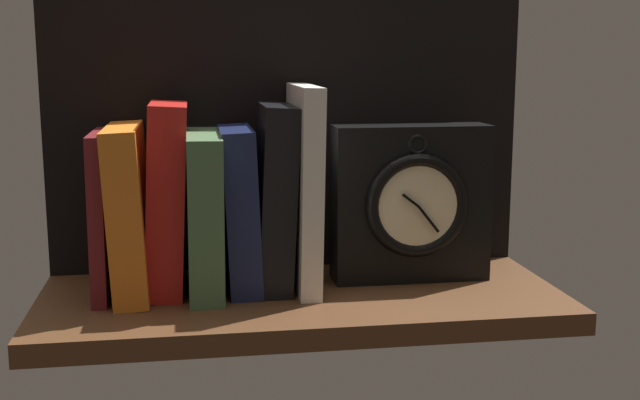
{
  "coord_description": "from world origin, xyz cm",
  "views": [
    {
      "loc": [
        -12.46,
        -90.92,
        27.71
      ],
      "look_at": [
        2.73,
        3.34,
        10.32
      ],
      "focal_mm": 45.49,
      "sensor_mm": 36.0,
      "label": 1
    }
  ],
  "objects_px": {
    "book_white_catcher": "(304,187)",
    "book_green_romantic": "(205,212)",
    "book_red_requiem": "(167,198)",
    "framed_clock": "(411,203)",
    "book_orange_pandolfini": "(129,210)",
    "book_maroon_dawkins": "(102,214)",
    "book_black_skeptic": "(274,197)",
    "book_navy_bierce": "(240,209)"
  },
  "relations": [
    {
      "from": "book_white_catcher",
      "to": "book_green_romantic",
      "type": "bearing_deg",
      "value": 180.0
    },
    {
      "from": "framed_clock",
      "to": "book_maroon_dawkins",
      "type": "bearing_deg",
      "value": -179.77
    },
    {
      "from": "book_black_skeptic",
      "to": "book_green_romantic",
      "type": "bearing_deg",
      "value": 180.0
    },
    {
      "from": "book_white_catcher",
      "to": "book_black_skeptic",
      "type": "bearing_deg",
      "value": 180.0
    },
    {
      "from": "book_orange_pandolfini",
      "to": "book_red_requiem",
      "type": "height_order",
      "value": "book_red_requiem"
    },
    {
      "from": "book_orange_pandolfini",
      "to": "framed_clock",
      "type": "xyz_separation_m",
      "value": [
        0.34,
        0.0,
        -0.0
      ]
    },
    {
      "from": "book_navy_bierce",
      "to": "book_maroon_dawkins",
      "type": "bearing_deg",
      "value": 180.0
    },
    {
      "from": "book_navy_bierce",
      "to": "framed_clock",
      "type": "relative_size",
      "value": 1.0
    },
    {
      "from": "book_red_requiem",
      "to": "book_black_skeptic",
      "type": "height_order",
      "value": "book_red_requiem"
    },
    {
      "from": "book_red_requiem",
      "to": "book_white_catcher",
      "type": "distance_m",
      "value": 0.16
    },
    {
      "from": "book_maroon_dawkins",
      "to": "book_red_requiem",
      "type": "distance_m",
      "value": 0.08
    },
    {
      "from": "book_black_skeptic",
      "to": "framed_clock",
      "type": "xyz_separation_m",
      "value": [
        0.17,
        0.0,
        -0.01
      ]
    },
    {
      "from": "book_navy_bierce",
      "to": "book_white_catcher",
      "type": "relative_size",
      "value": 0.8
    },
    {
      "from": "book_orange_pandolfini",
      "to": "book_white_catcher",
      "type": "height_order",
      "value": "book_white_catcher"
    },
    {
      "from": "book_red_requiem",
      "to": "book_maroon_dawkins",
      "type": "bearing_deg",
      "value": 180.0
    },
    {
      "from": "book_orange_pandolfini",
      "to": "book_green_romantic",
      "type": "xyz_separation_m",
      "value": [
        0.09,
        0.0,
        -0.0
      ]
    },
    {
      "from": "framed_clock",
      "to": "book_navy_bierce",
      "type": "bearing_deg",
      "value": -179.59
    },
    {
      "from": "book_orange_pandolfini",
      "to": "book_white_catcher",
      "type": "xyz_separation_m",
      "value": [
        0.2,
        0.0,
        0.02
      ]
    },
    {
      "from": "book_orange_pandolfini",
      "to": "framed_clock",
      "type": "distance_m",
      "value": 0.34
    },
    {
      "from": "book_maroon_dawkins",
      "to": "book_navy_bierce",
      "type": "relative_size",
      "value": 0.99
    },
    {
      "from": "book_green_romantic",
      "to": "framed_clock",
      "type": "distance_m",
      "value": 0.25
    },
    {
      "from": "book_black_skeptic",
      "to": "book_white_catcher",
      "type": "bearing_deg",
      "value": 0.0
    },
    {
      "from": "book_black_skeptic",
      "to": "book_navy_bierce",
      "type": "bearing_deg",
      "value": 180.0
    },
    {
      "from": "book_red_requiem",
      "to": "book_navy_bierce",
      "type": "xyz_separation_m",
      "value": [
        0.08,
        0.0,
        -0.01
      ]
    },
    {
      "from": "book_black_skeptic",
      "to": "framed_clock",
      "type": "relative_size",
      "value": 1.14
    },
    {
      "from": "book_orange_pandolfini",
      "to": "book_black_skeptic",
      "type": "xyz_separation_m",
      "value": [
        0.17,
        0.0,
        0.01
      ]
    },
    {
      "from": "book_green_romantic",
      "to": "book_white_catcher",
      "type": "distance_m",
      "value": 0.12
    },
    {
      "from": "book_orange_pandolfini",
      "to": "book_navy_bierce",
      "type": "height_order",
      "value": "book_orange_pandolfini"
    },
    {
      "from": "book_red_requiem",
      "to": "framed_clock",
      "type": "height_order",
      "value": "book_red_requiem"
    },
    {
      "from": "book_maroon_dawkins",
      "to": "book_red_requiem",
      "type": "relative_size",
      "value": 0.86
    },
    {
      "from": "book_navy_bierce",
      "to": "book_white_catcher",
      "type": "height_order",
      "value": "book_white_catcher"
    },
    {
      "from": "book_red_requiem",
      "to": "book_green_romantic",
      "type": "height_order",
      "value": "book_red_requiem"
    },
    {
      "from": "book_green_romantic",
      "to": "book_black_skeptic",
      "type": "relative_size",
      "value": 0.85
    },
    {
      "from": "book_red_requiem",
      "to": "framed_clock",
      "type": "xyz_separation_m",
      "value": [
        0.29,
        0.0,
        -0.01
      ]
    },
    {
      "from": "book_orange_pandolfini",
      "to": "book_black_skeptic",
      "type": "height_order",
      "value": "book_black_skeptic"
    },
    {
      "from": "book_green_romantic",
      "to": "book_maroon_dawkins",
      "type": "bearing_deg",
      "value": 180.0
    },
    {
      "from": "book_maroon_dawkins",
      "to": "book_black_skeptic",
      "type": "height_order",
      "value": "book_black_skeptic"
    },
    {
      "from": "book_maroon_dawkins",
      "to": "book_black_skeptic",
      "type": "distance_m",
      "value": 0.2
    },
    {
      "from": "book_white_catcher",
      "to": "framed_clock",
      "type": "relative_size",
      "value": 1.25
    },
    {
      "from": "book_white_catcher",
      "to": "book_maroon_dawkins",
      "type": "bearing_deg",
      "value": 180.0
    },
    {
      "from": "book_orange_pandolfini",
      "to": "book_black_skeptic",
      "type": "relative_size",
      "value": 0.9
    },
    {
      "from": "book_orange_pandolfini",
      "to": "book_white_catcher",
      "type": "bearing_deg",
      "value": 0.0
    }
  ]
}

